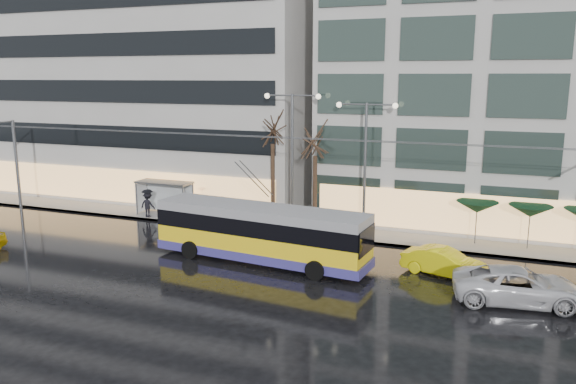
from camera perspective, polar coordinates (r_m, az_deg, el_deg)
The scene contains 19 objects.
ground at distance 30.37m, azimuth -10.39°, elevation -8.32°, with size 140.00×140.00×0.00m, color black.
sidewalk at distance 41.73m, azimuth 1.95°, elevation -2.50°, with size 80.00×10.00×0.15m, color gray.
kerb at distance 37.24m, azimuth -0.52°, elevation -4.24°, with size 80.00×0.10×0.15m, color slate.
building_left at distance 53.28m, azimuth -15.17°, elevation 12.21°, with size 34.00×14.00×22.00m, color #A4A19D.
building_right at distance 43.55m, azimuth 26.80°, elevation 13.58°, with size 32.00×14.00×25.00m, color #A4A19D.
trolleybus at distance 31.55m, azimuth -2.80°, elevation -4.38°, with size 12.67×5.42×5.79m.
catenary at distance 35.68m, azimuth -2.68°, elevation 1.93°, with size 42.24×5.12×7.00m.
bus_shelter at distance 42.92m, azimuth -12.74°, elevation 0.20°, with size 4.20×1.60×2.51m.
street_lamp_near at distance 37.69m, azimuth 0.43°, elevation 5.13°, with size 3.96×0.36×9.03m.
street_lamp_far at distance 36.30m, azimuth 7.87°, elevation 4.33°, with size 3.96×0.36×8.53m.
tree_a at distance 38.31m, azimuth -1.58°, elevation 6.88°, with size 3.20×3.20×8.40m.
tree_b at distance 37.53m, azimuth 2.81°, elevation 5.72°, with size 3.20×3.20×7.70m.
parasol_a at distance 36.18m, azimuth 18.66°, elevation -1.46°, with size 2.50×2.50×2.65m.
parasol_b at distance 36.22m, azimuth 23.40°, elevation -1.80°, with size 2.50×2.50×2.65m.
taxi_b at distance 30.78m, azimuth 15.54°, elevation -6.88°, with size 1.52×4.36×1.44m, color #FDF00D.
sedan_silver at distance 28.26m, azimuth 22.43°, elevation -8.82°, with size 2.73×5.92×1.64m, color silver.
pedestrian_a at distance 41.61m, azimuth -8.71°, elevation -0.46°, with size 1.06×1.08×2.19m.
pedestrian_b at distance 42.11m, azimuth -6.65°, elevation -0.98°, with size 1.18×1.18×1.94m.
pedestrian_c at distance 42.22m, azimuth -14.06°, elevation -1.00°, with size 1.24×0.85×2.11m.
Camera 1 is at (15.04, -24.30, 10.29)m, focal length 35.00 mm.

